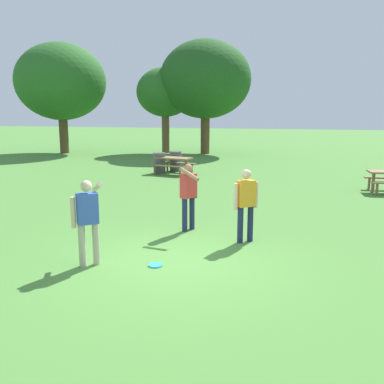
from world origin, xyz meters
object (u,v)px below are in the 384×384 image
Objects in this scene: picnic_table_far at (173,162)px; trash_can_beside_table at (159,163)px; person_catcher at (88,216)px; tree_broad_center at (165,93)px; frisbee at (156,265)px; tree_far_right at (205,80)px; trash_can_further_along at (176,161)px; person_thrower at (246,201)px; person_bystander at (189,192)px; tree_tall_left at (61,82)px.

trash_can_beside_table reaches higher than picnic_table_far.
person_catcher is 21.93m from tree_broad_center.
frisbee is at bearing -74.55° from picnic_table_far.
tree_broad_center reaches higher than person_catcher.
trash_can_further_along is at bearing -86.71° from tree_far_right.
trash_can_beside_table is (-5.28, 9.51, -0.46)m from person_thrower.
tree_far_right is at bearing 101.69° from person_bystander.
person_thrower is at bearing 53.12° from frisbee.
person_thrower is 0.29× the size of tree_broad_center.
person_catcher is at bearing -80.57° from trash_can_further_along.
frisbee is 12.07m from trash_can_beside_table.
person_bystander is 9.40m from picnic_table_far.
tree_tall_left reaches higher than trash_can_beside_table.
tree_broad_center is 0.77× the size of tree_far_right.
person_thrower is 10.89m from trash_can_beside_table.
trash_can_further_along reaches higher than picnic_table_far.
person_bystander is 6.05× the size of frisbee.
person_thrower is 10.50m from picnic_table_far.
frisbee is 0.14× the size of picnic_table_far.
tree_tall_left is at bearing 122.22° from person_catcher.
person_catcher is at bearing -77.42° from trash_can_beside_table.
frisbee is (0.02, -2.50, -0.95)m from person_bystander.
person_catcher is 12.74m from trash_can_further_along.
tree_far_right reaches higher than person_catcher.
frisbee is 21.69m from tree_far_right.
tree_far_right reaches higher than picnic_table_far.
person_thrower is at bearing -74.47° from tree_far_right.
tree_broad_center is at bearing 113.07° from person_thrower.
person_catcher is at bearing -57.78° from tree_tall_left.
person_catcher reaches higher than frisbee.
person_catcher is at bearing -167.54° from frisbee.
trash_can_beside_table is 12.64m from tree_tall_left.
tree_broad_center is (-2.74, 9.33, 3.57)m from trash_can_beside_table.
frisbee is 23.44m from tree_tall_left.
person_bystander is 0.22× the size of tree_far_right.
trash_can_further_along is (0.53, 0.85, 0.00)m from trash_can_beside_table.
tree_far_right reaches higher than person_thrower.
person_catcher is at bearing -83.03° from tree_far_right.
tree_tall_left reaches higher than picnic_table_far.
tree_broad_center is at bearing 107.59° from frisbee.
trash_can_beside_table is (-0.70, 0.07, -0.08)m from picnic_table_far.
tree_far_right is at bearing 105.53° from person_thrower.
person_thrower reaches higher than trash_can_further_along.
person_thrower is 20.72m from tree_broad_center.
picnic_table_far reaches higher than frisbee.
person_bystander is 0.83× the size of picnic_table_far.
trash_can_beside_table is 10.34m from tree_far_right.
trash_can_beside_table and trash_can_further_along have the same top height.
person_thrower is at bearing -66.93° from tree_broad_center.
picnic_table_far is (-3.14, 11.36, 0.55)m from frisbee.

